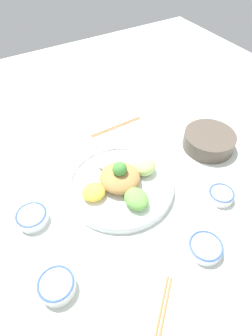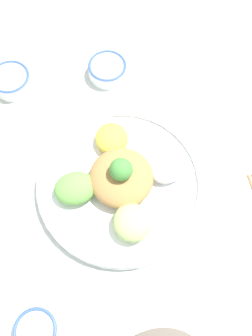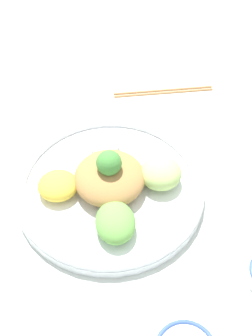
# 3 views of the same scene
# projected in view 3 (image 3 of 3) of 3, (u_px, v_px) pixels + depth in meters

# --- Properties ---
(ground_plane) EXTENTS (2.40, 2.40, 0.00)m
(ground_plane) POSITION_uv_depth(u_px,v_px,m) (107.00, 202.00, 0.93)
(ground_plane) COLOR silver
(salad_platter) EXTENTS (0.38, 0.38, 0.12)m
(salad_platter) POSITION_uv_depth(u_px,v_px,m) (111.00, 186.00, 0.92)
(salad_platter) COLOR white
(salad_platter) RESTS_ON ground_plane
(chopsticks_pair_near) EXTENTS (0.24, 0.02, 0.01)m
(chopsticks_pair_near) POSITION_uv_depth(u_px,v_px,m) (163.00, 91.00, 1.14)
(chopsticks_pair_near) COLOR #9E6B3D
(chopsticks_pair_near) RESTS_ON ground_plane
(serving_spoon_main) EXTENTS (0.07, 0.13, 0.01)m
(serving_spoon_main) POSITION_uv_depth(u_px,v_px,m) (35.00, 96.00, 1.13)
(serving_spoon_main) COLOR white
(serving_spoon_main) RESTS_ON ground_plane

